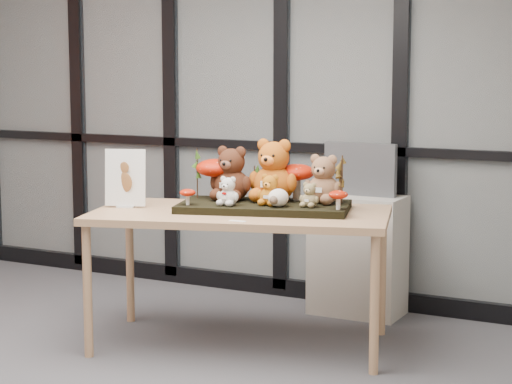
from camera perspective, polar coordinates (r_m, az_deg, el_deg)
The scene contains 23 objects.
glass_partition at distance 6.57m, azimuth -1.96°, elevation 6.18°, with size 4.90×0.06×2.78m.
display_table at distance 5.26m, azimuth -0.96°, elevation -1.90°, with size 1.84×1.28×0.78m.
diorama_tray at distance 5.28m, azimuth 0.51°, elevation -0.91°, with size 0.96×0.48×0.04m, color black.
bear_pooh_yellow at distance 5.33m, azimuth 1.11°, elevation 1.55°, with size 0.30×0.27×0.40m, color #BA5613, non-canonical shape.
bear_brown_medium at distance 5.38m, azimuth -1.51°, elevation 1.34°, with size 0.26×0.24×0.35m, color #432011, non-canonical shape.
bear_tan_back at distance 5.27m, azimuth 4.18°, elevation 0.96°, with size 0.23×0.21×0.31m, color #8C5F3F, non-canonical shape.
bear_small_yellow at distance 5.18m, azimuth 0.88°, elevation 0.24°, with size 0.15×0.13×0.19m, color #B96613, non-canonical shape.
bear_white_bow at distance 5.18m, azimuth -1.73°, elevation 0.16°, with size 0.14×0.12×0.18m, color silver, non-canonical shape.
bear_beige_small at distance 5.13m, azimuth 3.32°, elevation -0.09°, with size 0.12×0.10×0.15m, color #8F7D50, non-canonical shape.
plush_cream_hedgehog at distance 5.13m, azimuth 1.38°, elevation -0.30°, with size 0.09×0.08×0.11m, color white, non-canonical shape.
mushroom_back_left at distance 5.45m, azimuth -2.50°, elevation 0.95°, with size 0.23×0.23×0.26m, color #AA1805, non-canonical shape.
mushroom_back_right at distance 5.38m, azimuth 2.52°, elevation 0.73°, with size 0.21×0.21×0.23m, color #AA1805, non-canonical shape.
mushroom_front_left at distance 5.21m, azimuth -4.23°, elevation -0.26°, with size 0.09×0.09×0.10m, color #AA1805, non-canonical shape.
mushroom_front_right at distance 5.05m, azimuth 5.08°, elevation -0.43°, with size 0.11×0.11×0.12m, color #AA1805, non-canonical shape.
sprig_green_far_left at distance 5.47m, azimuth -3.64°, elevation 1.14°, with size 0.05×0.05×0.29m, color #153A0D, non-canonical shape.
sprig_green_mid_left at distance 5.48m, azimuth -1.72°, elevation 0.91°, with size 0.05×0.05×0.24m, color #153A0D, non-canonical shape.
sprig_dry_far_right at distance 5.30m, azimuth 5.32°, elevation 0.80°, with size 0.05×0.05×0.27m, color brown, non-canonical shape.
sprig_dry_mid_right at distance 5.18m, azimuth 5.25°, elevation 0.56°, with size 0.05×0.05×0.26m, color brown, non-canonical shape.
sprig_green_centre at distance 5.46m, azimuth -0.10°, elevation 0.63°, with size 0.05×0.05×0.19m, color #153A0D, non-canonical shape.
sign_holder at distance 5.42m, azimuth -8.06°, elevation 0.74°, with size 0.24×0.11×0.34m.
label_card at distance 4.91m, azimuth -1.15°, elevation -1.80°, with size 0.09×0.03×0.00m, color white.
cabinet at distance 6.03m, azimuth 6.28°, elevation -3.88°, with size 0.58×0.34×0.77m, color #AFA89C.
monitor at distance 5.96m, azimuth 6.43°, elevation 1.40°, with size 0.48×0.05×0.34m.
Camera 1 is at (3.24, -3.24, 1.60)m, focal length 65.00 mm.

